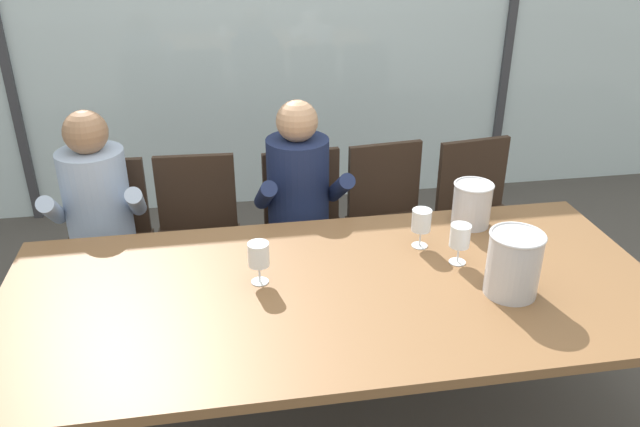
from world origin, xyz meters
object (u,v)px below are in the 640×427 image
at_px(wine_glass_center_pour, 259,256).
at_px(chair_center, 306,222).
at_px(chair_near_window_right, 479,208).
at_px(ice_bucket_secondary, 514,263).
at_px(wine_glass_near_bucket, 460,237).
at_px(chair_near_curtain, 107,233).
at_px(person_navy_polo, 301,203).
at_px(wine_glass_by_left_taster, 421,221).
at_px(dining_table, 335,300).
at_px(chair_left_of_center, 198,228).
at_px(person_pale_blue_shirt, 98,218).
at_px(ice_bucket_primary, 472,204).
at_px(chair_right_of_center, 390,213).

bearing_deg(wine_glass_center_pour, chair_center, 70.65).
xyz_separation_m(chair_near_window_right, ice_bucket_secondary, (-0.36, -1.13, 0.34)).
height_order(chair_near_window_right, wine_glass_near_bucket, wine_glass_near_bucket).
distance_m(chair_near_curtain, person_navy_polo, 1.03).
relative_size(ice_bucket_secondary, wine_glass_by_left_taster, 1.47).
xyz_separation_m(chair_near_curtain, wine_glass_by_left_taster, (1.44, -0.75, 0.33)).
relative_size(chair_near_window_right, person_navy_polo, 0.74).
relative_size(dining_table, wine_glass_near_bucket, 14.78).
relative_size(chair_near_window_right, wine_glass_near_bucket, 5.16).
bearing_deg(wine_glass_near_bucket, chair_left_of_center, 140.51).
xyz_separation_m(chair_center, chair_near_window_right, (0.99, 0.01, 0.00)).
bearing_deg(person_pale_blue_shirt, person_navy_polo, -4.71).
bearing_deg(person_pale_blue_shirt, chair_left_of_center, 13.01).
distance_m(chair_left_of_center, chair_near_window_right, 1.57).
bearing_deg(chair_left_of_center, dining_table, -58.10).
height_order(chair_left_of_center, wine_glass_near_bucket, wine_glass_near_bucket).
height_order(dining_table, ice_bucket_secondary, ice_bucket_secondary).
bearing_deg(wine_glass_near_bucket, chair_center, 120.49).
relative_size(chair_near_window_right, ice_bucket_primary, 4.35).
relative_size(chair_center, wine_glass_near_bucket, 5.16).
relative_size(person_navy_polo, wine_glass_by_left_taster, 6.99).
xyz_separation_m(chair_left_of_center, wine_glass_near_bucket, (1.09, -0.90, 0.33)).
relative_size(chair_right_of_center, wine_glass_center_pour, 5.16).
height_order(chair_left_of_center, ice_bucket_primary, ice_bucket_primary).
bearing_deg(person_navy_polo, wine_glass_center_pour, -113.58).
bearing_deg(chair_near_curtain, wine_glass_center_pour, -48.84).
bearing_deg(ice_bucket_secondary, wine_glass_near_bucket, 115.46).
xyz_separation_m(chair_right_of_center, ice_bucket_secondary, (0.15, -1.15, 0.34)).
xyz_separation_m(person_navy_polo, ice_bucket_secondary, (0.67, -1.00, 0.17)).
bearing_deg(person_navy_polo, chair_near_window_right, 3.24).
bearing_deg(chair_left_of_center, person_navy_polo, -12.29).
bearing_deg(ice_bucket_primary, wine_glass_by_left_taster, -151.39).
distance_m(chair_near_window_right, ice_bucket_primary, 0.71).
relative_size(chair_near_curtain, chair_center, 1.00).
bearing_deg(chair_left_of_center, chair_near_window_right, 2.44).
distance_m(chair_right_of_center, wine_glass_by_left_taster, 0.82).
xyz_separation_m(chair_near_curtain, person_pale_blue_shirt, (0.00, -0.16, 0.17)).
bearing_deg(person_navy_polo, person_pale_blue_shirt, 175.99).
relative_size(chair_right_of_center, chair_near_window_right, 1.00).
xyz_separation_m(chair_center, person_navy_polo, (-0.04, -0.12, 0.17)).
height_order(chair_right_of_center, person_pale_blue_shirt, person_pale_blue_shirt).
distance_m(dining_table, person_pale_blue_shirt, 1.32).
xyz_separation_m(chair_left_of_center, person_navy_polo, (0.54, -0.15, 0.17)).
bearing_deg(person_pale_blue_shirt, wine_glass_by_left_taster, -27.01).
bearing_deg(ice_bucket_primary, chair_near_curtain, 161.15).
xyz_separation_m(chair_near_curtain, ice_bucket_primary, (1.73, -0.59, 0.32)).
xyz_separation_m(person_pale_blue_shirt, ice_bucket_secondary, (1.67, -1.00, 0.17)).
height_order(ice_bucket_primary, ice_bucket_secondary, ice_bucket_secondary).
bearing_deg(ice_bucket_primary, chair_right_of_center, 110.18).
bearing_deg(chair_right_of_center, person_navy_polo, -170.13).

